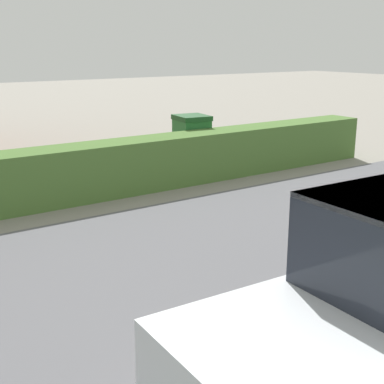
% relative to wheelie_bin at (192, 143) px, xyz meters
% --- Properties ---
extents(road_strip, '(28.00, 6.90, 0.01)m').
position_rel_wheelie_bin_xyz_m(road_strip, '(-3.60, -5.20, -0.60)').
color(road_strip, '#5B5B60').
rests_on(road_strip, ground).
extents(garden_hedge, '(13.89, 0.76, 0.95)m').
position_rel_wheelie_bin_xyz_m(garden_hedge, '(-2.94, -0.71, -0.13)').
color(garden_hedge, '#4C7233').
rests_on(garden_hedge, ground).
extents(wheelie_bin, '(0.73, 0.78, 1.19)m').
position_rel_wheelie_bin_xyz_m(wheelie_bin, '(0.00, 0.00, 0.00)').
color(wheelie_bin, '#23662D').
rests_on(wheelie_bin, ground).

